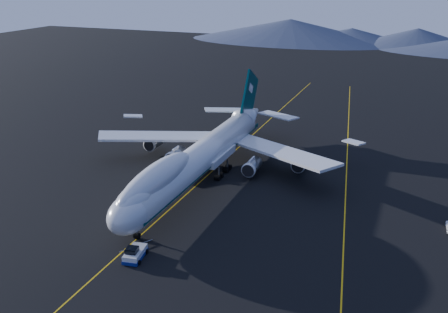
% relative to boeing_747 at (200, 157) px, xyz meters
% --- Properties ---
extents(ground, '(500.00, 500.00, 0.00)m').
position_rel_boeing_747_xyz_m(ground, '(-0.00, -0.03, -5.81)').
color(ground, black).
rests_on(ground, ground).
extents(taxiway_line_main, '(0.25, 220.00, 0.01)m').
position_rel_boeing_747_xyz_m(taxiway_line_main, '(-0.00, -0.03, -5.80)').
color(taxiway_line_main, '#E1B00D').
rests_on(taxiway_line_main, ground).
extents(taxiway_line_side, '(28.08, 198.09, 0.01)m').
position_rel_boeing_747_xyz_m(taxiway_line_side, '(30.00, 9.97, -5.80)').
color(taxiway_line_side, '#E1B00D').
rests_on(taxiway_line_side, ground).
extents(boeing_747, '(59.62, 72.43, 19.37)m').
position_rel_boeing_747_xyz_m(boeing_747, '(0.00, 0.00, 0.00)').
color(boeing_747, silver).
rests_on(boeing_747, ground).
extents(pushback_tug, '(3.59, 5.48, 2.23)m').
position_rel_boeing_747_xyz_m(pushback_tug, '(3.00, -32.06, -5.11)').
color(pushback_tug, silver).
rests_on(pushback_tug, ground).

